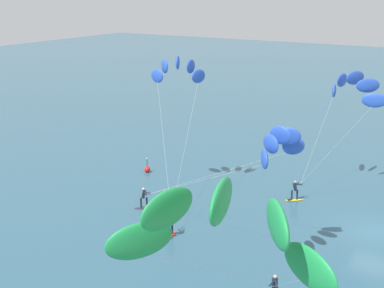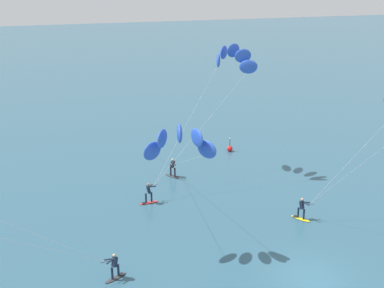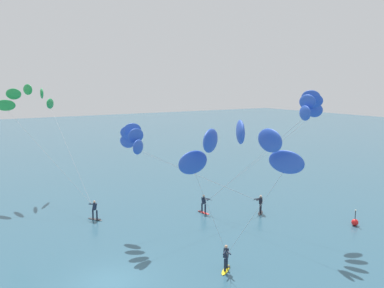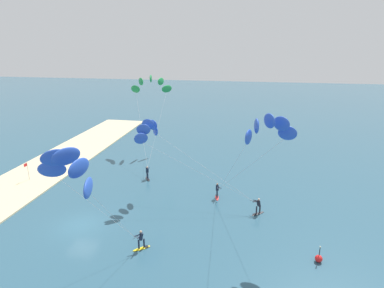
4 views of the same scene
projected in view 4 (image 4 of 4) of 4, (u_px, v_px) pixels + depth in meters
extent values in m
plane|color=#2D566B|center=(81.00, 225.00, 29.65)|extent=(240.00, 240.00, 0.00)
ellipsoid|color=#333338|center=(148.00, 179.00, 39.63)|extent=(1.47, 1.07, 0.08)
cube|color=black|center=(148.00, 180.00, 39.25)|extent=(0.39, 0.39, 0.02)
cylinder|color=#192338|center=(147.00, 175.00, 39.70)|extent=(0.14, 0.14, 0.78)
cylinder|color=#192338|center=(148.00, 176.00, 39.30)|extent=(0.14, 0.14, 0.78)
cube|color=#192338|center=(147.00, 170.00, 39.30)|extent=(0.43, 0.42, 0.63)
sphere|color=tan|center=(147.00, 167.00, 39.17)|extent=(0.20, 0.20, 0.20)
cylinder|color=black|center=(148.00, 168.00, 39.77)|extent=(0.54, 0.16, 0.03)
cylinder|color=#192338|center=(146.00, 168.00, 39.50)|extent=(0.54, 0.42, 0.15)
cylinder|color=#192338|center=(148.00, 168.00, 39.51)|extent=(0.61, 0.18, 0.15)
ellipsoid|color=#1E9347|center=(167.00, 89.00, 48.36)|extent=(1.90, 1.33, 1.10)
ellipsoid|color=#1E9347|center=(161.00, 81.00, 47.99)|extent=(2.05, 0.63, 1.10)
ellipsoid|color=#1E9347|center=(151.00, 79.00, 47.79)|extent=(2.05, 0.79, 1.10)
ellipsoid|color=#1E9347|center=(141.00, 82.00, 47.84)|extent=(1.83, 1.45, 1.10)
ellipsoid|color=#1E9347|center=(135.00, 89.00, 48.12)|extent=(1.33, 1.90, 1.10)
cylinder|color=#B2B2B7|center=(158.00, 125.00, 44.11)|extent=(11.66, 0.42, 7.82)
cylinder|color=#B2B2B7|center=(141.00, 126.00, 43.99)|extent=(10.58, 4.96, 7.82)
ellipsoid|color=#333338|center=(258.00, 214.00, 31.56)|extent=(1.26, 1.37, 0.08)
cube|color=black|center=(255.00, 214.00, 31.34)|extent=(0.40, 0.40, 0.02)
cylinder|color=black|center=(260.00, 209.00, 31.53)|extent=(0.14, 0.14, 0.78)
cylinder|color=black|center=(256.00, 210.00, 31.32)|extent=(0.14, 0.14, 0.78)
cube|color=black|center=(259.00, 203.00, 31.22)|extent=(0.44, 0.44, 0.63)
sphere|color=beige|center=(259.00, 199.00, 31.10)|extent=(0.20, 0.20, 0.20)
cylinder|color=black|center=(253.00, 201.00, 31.35)|extent=(0.12, 0.55, 0.03)
cylinder|color=black|center=(256.00, 202.00, 31.16)|extent=(0.22, 0.61, 0.15)
cylinder|color=black|center=(256.00, 201.00, 31.35)|extent=(0.39, 0.56, 0.15)
ellipsoid|color=blue|center=(155.00, 130.00, 34.66)|extent=(1.33, 1.08, 1.10)
ellipsoid|color=blue|center=(153.00, 125.00, 33.90)|extent=(1.01, 1.36, 1.10)
ellipsoid|color=blue|center=(148.00, 124.00, 32.90)|extent=(0.54, 1.44, 1.10)
ellipsoid|color=blue|center=(143.00, 130.00, 32.07)|extent=(0.63, 1.44, 1.10)
ellipsoid|color=blue|center=(141.00, 138.00, 31.76)|extent=(1.08, 1.33, 1.10)
cylinder|color=#B2B2B7|center=(202.00, 165.00, 33.05)|extent=(3.39, 10.66, 5.40)
cylinder|color=#B2B2B7|center=(197.00, 171.00, 31.60)|extent=(0.21, 11.17, 5.40)
ellipsoid|color=yellow|center=(142.00, 248.00, 26.21)|extent=(1.22, 1.40, 0.08)
cube|color=black|center=(146.00, 246.00, 26.39)|extent=(0.40, 0.40, 0.02)
cylinder|color=#192338|center=(139.00, 245.00, 25.99)|extent=(0.14, 0.14, 0.78)
cylinder|color=#192338|center=(144.00, 243.00, 26.19)|extent=(0.14, 0.14, 0.78)
cube|color=#192338|center=(141.00, 236.00, 25.88)|extent=(0.43, 0.44, 0.63)
sphere|color=tan|center=(141.00, 232.00, 25.76)|extent=(0.20, 0.20, 0.20)
cylinder|color=black|center=(136.00, 238.00, 25.44)|extent=(0.49, 0.31, 0.03)
cylinder|color=#192338|center=(139.00, 236.00, 25.56)|extent=(0.61, 0.18, 0.15)
cylinder|color=#192338|center=(137.00, 235.00, 25.70)|extent=(0.44, 0.53, 0.15)
ellipsoid|color=blue|center=(52.00, 169.00, 21.33)|extent=(0.78, 1.91, 1.10)
ellipsoid|color=blue|center=(56.00, 157.00, 20.52)|extent=(1.39, 1.70, 1.10)
ellipsoid|color=blue|center=(66.00, 156.00, 19.55)|extent=(1.79, 1.24, 1.10)
ellipsoid|color=blue|center=(79.00, 168.00, 18.81)|extent=(1.91, 0.58, 1.10)
ellipsoid|color=blue|center=(88.00, 188.00, 18.61)|extent=(1.91, 0.78, 1.10)
cylinder|color=#B2B2B7|center=(98.00, 208.00, 23.43)|extent=(3.07, 4.35, 6.39)
cylinder|color=#B2B2B7|center=(116.00, 219.00, 22.07)|extent=(5.28, 0.61, 6.39)
ellipsoid|color=red|center=(217.00, 197.00, 34.89)|extent=(1.54, 0.58, 0.08)
cube|color=black|center=(217.00, 195.00, 35.27)|extent=(0.32, 0.33, 0.02)
cylinder|color=#192338|center=(217.00, 195.00, 34.55)|extent=(0.14, 0.14, 0.78)
cylinder|color=#192338|center=(217.00, 193.00, 34.97)|extent=(0.14, 0.14, 0.78)
cube|color=#192338|center=(217.00, 188.00, 34.55)|extent=(0.36, 0.34, 0.63)
sphere|color=#9E7051|center=(217.00, 184.00, 34.43)|extent=(0.20, 0.20, 0.20)
cylinder|color=black|center=(219.00, 189.00, 34.01)|extent=(0.49, 0.30, 0.03)
cylinder|color=#192338|center=(219.00, 187.00, 34.29)|extent=(0.45, 0.53, 0.15)
cylinder|color=#192338|center=(217.00, 187.00, 34.22)|extent=(0.61, 0.17, 0.15)
ellipsoid|color=blue|center=(248.00, 137.00, 23.38)|extent=(1.47, 0.69, 1.10)
ellipsoid|color=blue|center=(257.00, 126.00, 23.33)|extent=(1.47, 0.49, 1.10)
ellipsoid|color=blue|center=(269.00, 121.00, 23.57)|extent=(1.41, 0.98, 1.10)
ellipsoid|color=blue|center=(281.00, 124.00, 23.98)|extent=(1.14, 1.33, 1.10)
ellipsoid|color=blue|center=(287.00, 133.00, 24.40)|extent=(0.69, 1.47, 1.10)
cylinder|color=#B2B2B7|center=(231.00, 169.00, 28.74)|extent=(8.25, 2.76, 7.86)
cylinder|color=#B2B2B7|center=(248.00, 167.00, 29.25)|extent=(6.63, 5.64, 7.86)
sphere|color=red|center=(319.00, 259.00, 24.59)|extent=(0.56, 0.56, 0.56)
cylinder|color=#262628|center=(320.00, 251.00, 24.40)|extent=(0.06, 0.06, 0.70)
sphere|color=#F2F2CC|center=(320.00, 247.00, 24.28)|extent=(0.12, 0.12, 0.12)
cylinder|color=gray|center=(28.00, 171.00, 38.83)|extent=(0.05, 0.05, 2.20)
cube|color=red|center=(25.00, 165.00, 38.31)|extent=(0.52, 0.03, 0.36)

